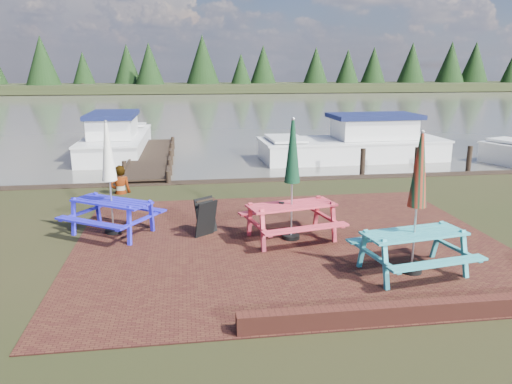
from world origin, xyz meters
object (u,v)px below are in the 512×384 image
(picnic_table_blue, at_px, (111,196))
(boat_jetty, at_px, (117,141))
(picnic_table_teal, at_px, (415,226))
(boat_near, at_px, (356,145))
(picnic_table_red, at_px, (292,199))
(jetty, at_px, (151,157))
(person, at_px, (119,166))
(chalkboard, at_px, (206,217))

(picnic_table_blue, bearing_deg, boat_jetty, 130.35)
(picnic_table_teal, relative_size, boat_near, 0.33)
(picnic_table_teal, height_order, picnic_table_red, picnic_table_red)
(boat_near, bearing_deg, picnic_table_teal, 163.58)
(picnic_table_red, distance_m, picnic_table_blue, 4.02)
(picnic_table_red, xyz_separation_m, jetty, (-3.60, 10.08, -0.81))
(picnic_table_red, relative_size, person, 1.56)
(jetty, bearing_deg, picnic_table_blue, -91.88)
(picnic_table_blue, distance_m, chalkboard, 2.17)
(chalkboard, bearing_deg, jetty, 64.57)
(jetty, bearing_deg, boat_near, -1.01)
(picnic_table_teal, distance_m, boat_jetty, 16.36)
(boat_jetty, bearing_deg, chalkboard, -73.70)
(picnic_table_teal, bearing_deg, boat_near, 65.82)
(picnic_table_red, xyz_separation_m, boat_jetty, (-5.25, 12.64, -0.49))
(jetty, bearing_deg, picnic_table_teal, -66.06)
(picnic_table_teal, xyz_separation_m, boat_near, (3.12, 12.03, -0.48))
(jetty, bearing_deg, person, -96.00)
(picnic_table_teal, relative_size, picnic_table_blue, 1.03)
(boat_jetty, height_order, boat_near, boat_jetty)
(boat_jetty, bearing_deg, picnic_table_blue, -82.92)
(picnic_table_red, bearing_deg, picnic_table_teal, -61.81)
(picnic_table_teal, height_order, chalkboard, picnic_table_teal)
(picnic_table_blue, xyz_separation_m, jetty, (0.30, 9.12, -0.77))
(picnic_table_blue, bearing_deg, picnic_table_teal, 5.56)
(boat_near, distance_m, person, 10.53)
(jetty, bearing_deg, picnic_table_red, -70.33)
(picnic_table_red, bearing_deg, picnic_table_blue, 153.73)
(picnic_table_red, xyz_separation_m, boat_near, (4.93, 9.93, -0.49))
(jetty, distance_m, boat_near, 8.54)
(picnic_table_teal, bearing_deg, chalkboard, 134.35)
(person, bearing_deg, picnic_table_red, 121.19)
(picnic_table_blue, bearing_deg, boat_near, 79.22)
(chalkboard, xyz_separation_m, boat_jetty, (-3.43, 12.11, 0.01))
(chalkboard, bearing_deg, boat_near, 18.30)
(person, bearing_deg, jetty, -106.74)
(picnic_table_teal, xyz_separation_m, picnic_table_red, (-1.81, 2.10, 0.01))
(picnic_table_blue, bearing_deg, person, 127.97)
(picnic_table_red, height_order, picnic_table_blue, picnic_table_red)
(picnic_table_teal, distance_m, picnic_table_blue, 6.48)
(boat_near, bearing_deg, jetty, 87.12)
(picnic_table_blue, xyz_separation_m, boat_near, (8.83, 8.97, -0.46))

